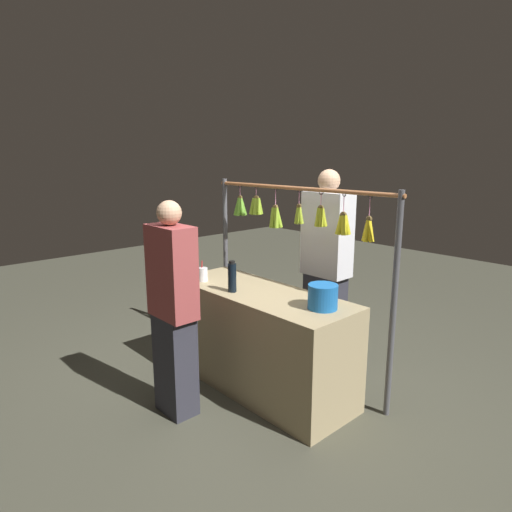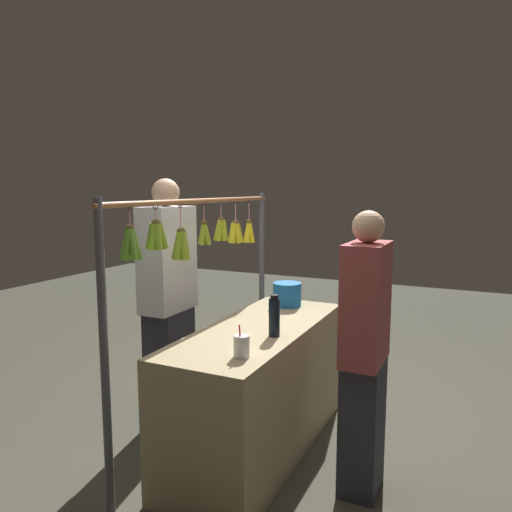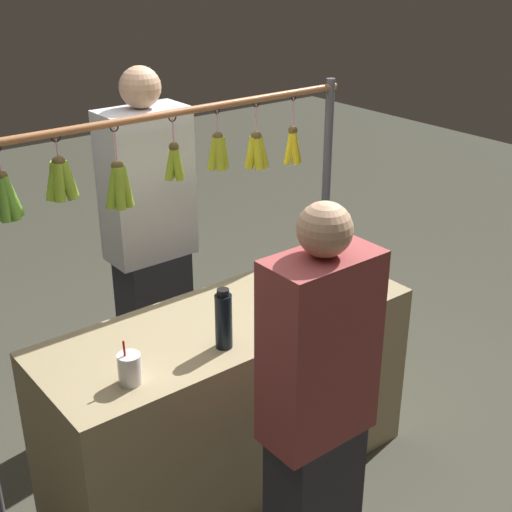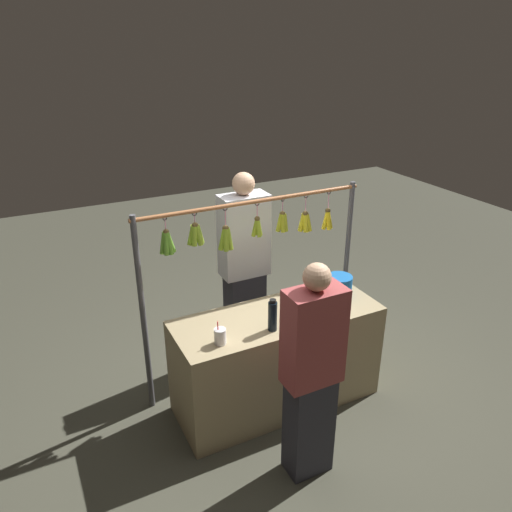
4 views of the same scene
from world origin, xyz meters
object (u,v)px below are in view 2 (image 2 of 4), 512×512
(drink_cup, at_px, (242,346))
(blue_bucket, at_px, (287,294))
(water_bottle, at_px, (274,317))
(vendor_person, at_px, (168,305))
(customer_person, at_px, (364,357))

(drink_cup, bearing_deg, blue_bucket, -169.99)
(water_bottle, distance_m, vendor_person, 0.93)
(vendor_person, height_order, customer_person, vendor_person)
(blue_bucket, distance_m, drink_cup, 1.16)
(water_bottle, relative_size, vendor_person, 0.14)
(drink_cup, distance_m, vendor_person, 1.08)
(water_bottle, bearing_deg, customer_person, 89.22)
(vendor_person, bearing_deg, water_bottle, 77.07)
(blue_bucket, relative_size, drink_cup, 1.19)
(blue_bucket, xyz_separation_m, drink_cup, (1.14, 0.20, -0.03))
(drink_cup, height_order, vendor_person, vendor_person)
(water_bottle, xyz_separation_m, vendor_person, (-0.21, -0.90, -0.07))
(vendor_person, bearing_deg, drink_cup, 55.52)
(blue_bucket, bearing_deg, drink_cup, 10.01)
(blue_bucket, distance_m, vendor_person, 0.87)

